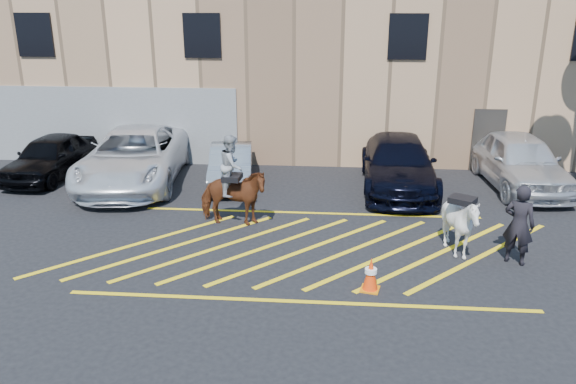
# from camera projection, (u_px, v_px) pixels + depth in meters

# --- Properties ---
(ground) EXTENTS (90.00, 90.00, 0.00)m
(ground) POSITION_uv_depth(u_px,v_px,m) (307.00, 245.00, 13.90)
(ground) COLOR black
(ground) RESTS_ON ground
(car_black_suv) EXTENTS (1.98, 4.36, 1.45)m
(car_black_suv) POSITION_uv_depth(u_px,v_px,m) (51.00, 156.00, 19.04)
(car_black_suv) COLOR black
(car_black_suv) RESTS_ON ground
(car_white_pickup) EXTENTS (3.57, 6.61, 1.76)m
(car_white_pickup) POSITION_uv_depth(u_px,v_px,m) (134.00, 157.00, 18.41)
(car_white_pickup) COLOR white
(car_white_pickup) RESTS_ON ground
(car_silver_sedan) EXTENTS (1.84, 3.99, 1.27)m
(car_silver_sedan) POSITION_uv_depth(u_px,v_px,m) (231.00, 165.00, 18.38)
(car_silver_sedan) COLOR #8F959C
(car_silver_sedan) RESTS_ON ground
(car_blue_suv) EXTENTS (2.35, 5.54, 1.60)m
(car_blue_suv) POSITION_uv_depth(u_px,v_px,m) (398.00, 164.00, 17.93)
(car_blue_suv) COLOR black
(car_blue_suv) RESTS_ON ground
(car_white_suv) EXTENTS (2.34, 5.21, 1.74)m
(car_white_suv) POSITION_uv_depth(u_px,v_px,m) (520.00, 161.00, 17.97)
(car_white_suv) COLOR silver
(car_white_suv) RESTS_ON ground
(handler) EXTENTS (0.82, 0.74, 1.88)m
(handler) POSITION_uv_depth(u_px,v_px,m) (519.00, 225.00, 12.66)
(handler) COLOR black
(handler) RESTS_ON ground
(warehouse) EXTENTS (32.42, 10.20, 7.30)m
(warehouse) POSITION_uv_depth(u_px,v_px,m) (321.00, 52.00, 24.04)
(warehouse) COLOR tan
(warehouse) RESTS_ON ground
(hatching_zone) EXTENTS (12.60, 5.12, 0.01)m
(hatching_zone) POSITION_uv_depth(u_px,v_px,m) (306.00, 249.00, 13.62)
(hatching_zone) COLOR yellow
(hatching_zone) RESTS_ON ground
(mounted_bay) EXTENTS (1.92, 0.98, 2.47)m
(mounted_bay) POSITION_uv_depth(u_px,v_px,m) (233.00, 190.00, 14.84)
(mounted_bay) COLOR brown
(mounted_bay) RESTS_ON ground
(saddled_white) EXTENTS (1.80, 1.86, 1.56)m
(saddled_white) POSITION_uv_depth(u_px,v_px,m) (460.00, 224.00, 13.10)
(saddled_white) COLOR silver
(saddled_white) RESTS_ON ground
(traffic_cone) EXTENTS (0.46, 0.46, 0.73)m
(traffic_cone) POSITION_uv_depth(u_px,v_px,m) (371.00, 274.00, 11.62)
(traffic_cone) COLOR orange
(traffic_cone) RESTS_ON ground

